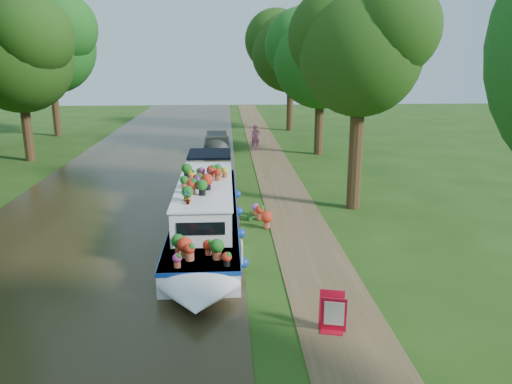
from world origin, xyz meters
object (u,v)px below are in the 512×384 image
object	(u,v)px
second_boat	(217,144)
sandwich_board	(333,314)
plant_boat	(206,210)
pedestrian_pink	(255,137)

from	to	relation	value
second_boat	sandwich_board	xyz separation A→B (m)	(3.03, -23.22, -0.02)
plant_boat	second_boat	xyz separation A→B (m)	(0.13, 16.27, -0.38)
plant_boat	second_boat	bearing A→B (deg)	89.55
plant_boat	sandwich_board	bearing A→B (deg)	-65.60
sandwich_board	pedestrian_pink	distance (m)	23.42
sandwich_board	plant_boat	bearing A→B (deg)	127.98
second_boat	pedestrian_pink	size ratio (longest dim) A/B	3.58
plant_boat	sandwich_board	world-z (taller)	plant_boat
sandwich_board	pedestrian_pink	xyz separation A→B (m)	(-0.40, 23.42, 0.42)
sandwich_board	pedestrian_pink	bearing A→B (deg)	104.56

